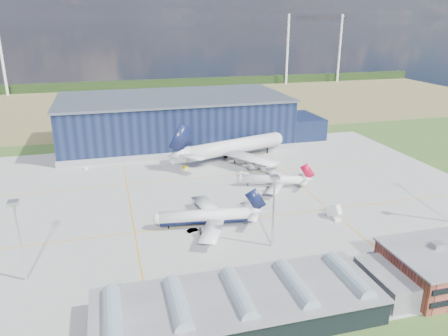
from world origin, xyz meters
TOP-DOWN VIEW (x-y plane):
  - ground at (0.00, 0.00)m, footprint 600.00×600.00m
  - apron at (0.00, 10.00)m, footprint 220.00×160.00m
  - farmland at (0.00, 220.00)m, footprint 600.00×220.00m
  - treeline at (0.00, 300.00)m, footprint 600.00×8.00m
  - hangar at (2.81, 94.80)m, footprint 145.00×62.00m
  - glass_concourse at (-6.45, -60.00)m, footprint 78.00×23.00m
  - light_mast_west at (-60.00, -30.00)m, footprint 2.60×2.60m
  - light_mast_center at (10.00, -30.00)m, footprint 2.60×2.60m
  - airliner_navy at (-6.89, -12.00)m, footprint 43.62×42.90m
  - airliner_red at (28.02, 16.25)m, footprint 41.05×40.65m
  - airliner_widebody at (23.20, 55.00)m, footprint 81.72×80.79m
  - gse_cart_a at (26.60, 13.96)m, footprint 2.17×3.00m
  - gse_van_b at (20.43, 31.00)m, footprint 4.26×4.42m
  - gse_tug_c at (-2.45, 48.44)m, footprint 2.37×3.21m
  - gse_cart_b at (-47.26, 59.81)m, footprint 3.05×3.24m
  - gse_van_c at (36.15, -46.00)m, footprint 5.86×3.31m
  - airstair at (37.88, -16.95)m, footprint 3.98×5.76m
  - car_a at (29.18, -46.24)m, footprint 3.45×1.59m
  - car_b at (-11.61, -14.38)m, footprint 3.93×2.40m

SIDE VIEW (x-z plane):
  - ground at x=0.00m, z-range 0.00..0.00m
  - farmland at x=0.00m, z-range -0.01..0.01m
  - apron at x=0.00m, z-range -0.01..0.07m
  - car_a at x=29.18m, z-range 0.00..1.14m
  - gse_cart_b at x=-47.26m, z-range 0.00..1.17m
  - gse_cart_a at x=26.60m, z-range 0.00..1.22m
  - car_b at x=-11.61m, z-range 0.00..1.22m
  - gse_tug_c at x=-2.45m, z-range 0.00..1.27m
  - gse_van_b at x=20.43m, z-range 0.00..1.93m
  - gse_van_c at x=36.15m, z-range 0.00..2.68m
  - airstair at x=37.88m, z-range 0.00..3.42m
  - glass_concourse at x=-6.45m, z-range -0.61..7.99m
  - treeline at x=0.00m, z-range 0.00..8.00m
  - airliner_red at x=28.02m, z-range 0.00..10.43m
  - airliner_navy at x=-6.89m, z-range 0.00..12.64m
  - airliner_widebody at x=23.20m, z-range 0.00..21.39m
  - hangar at x=2.81m, z-range -1.43..24.67m
  - light_mast_west at x=-60.00m, z-range 3.93..26.93m
  - light_mast_center at x=10.00m, z-range 3.93..26.93m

